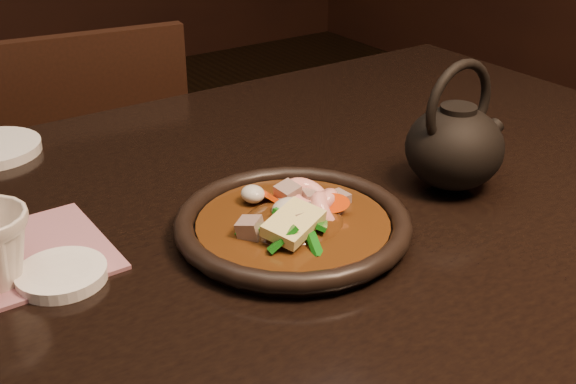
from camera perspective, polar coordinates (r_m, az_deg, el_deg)
table at (r=0.81m, az=-8.47°, el=-9.50°), size 1.60×0.90×0.75m
chair at (r=1.52m, az=-15.65°, el=-1.27°), size 0.45×0.45×0.84m
plate at (r=0.78m, az=0.39°, el=-2.62°), size 0.26×0.26×0.03m
stirfry at (r=0.79m, az=0.75°, el=-2.03°), size 0.15×0.15×0.06m
soy_dish at (r=0.75m, az=-17.46°, el=-6.24°), size 0.09×0.09×0.01m
napkin at (r=0.80m, az=-20.07°, el=-4.78°), size 0.17×0.17×0.00m
teapot at (r=0.89m, az=13.07°, el=3.78°), size 0.15×0.12×0.16m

